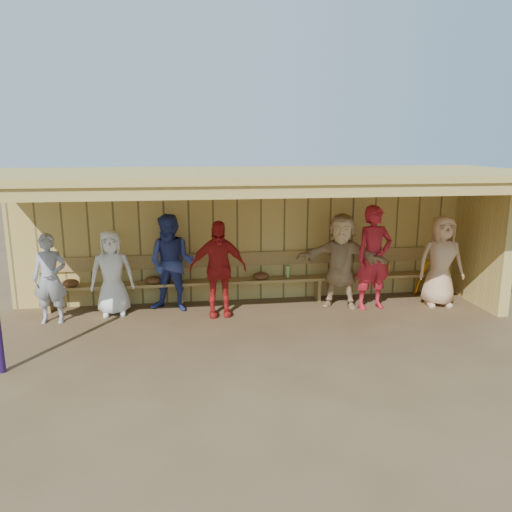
{
  "coord_description": "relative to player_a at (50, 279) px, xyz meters",
  "views": [
    {
      "loc": [
        -1.17,
        -7.83,
        2.92
      ],
      "look_at": [
        0.0,
        0.35,
        1.05
      ],
      "focal_mm": 35.0,
      "sensor_mm": 36.0,
      "label": 1
    }
  ],
  "objects": [
    {
      "name": "ground",
      "position": [
        3.4,
        -0.45,
        -0.75
      ],
      "size": [
        90.0,
        90.0,
        0.0
      ],
      "primitive_type": "plane",
      "color": "brown",
      "rests_on": "ground"
    },
    {
      "name": "player_a",
      "position": [
        0.0,
        0.0,
        0.0
      ],
      "size": [
        0.56,
        0.38,
        1.5
      ],
      "primitive_type": "imported",
      "rotation": [
        0.0,
        0.0,
        -0.04
      ],
      "color": "#97999F",
      "rests_on": "ground"
    },
    {
      "name": "player_b",
      "position": [
        0.95,
        0.28,
        -0.01
      ],
      "size": [
        0.77,
        0.54,
        1.49
      ],
      "primitive_type": "imported",
      "rotation": [
        0.0,
        0.0,
        0.09
      ],
      "color": "white",
      "rests_on": "ground"
    },
    {
      "name": "player_c",
      "position": [
        1.97,
        0.36,
        0.11
      ],
      "size": [
        1.01,
        0.89,
        1.73
      ],
      "primitive_type": "imported",
      "rotation": [
        0.0,
        0.0,
        -0.33
      ],
      "color": "navy",
      "rests_on": "ground"
    },
    {
      "name": "player_d",
      "position": [
        2.76,
        -0.03,
        0.08
      ],
      "size": [
        0.99,
        0.44,
        1.66
      ],
      "primitive_type": "imported",
      "rotation": [
        0.0,
        0.0,
        0.03
      ],
      "color": "red",
      "rests_on": "ground"
    },
    {
      "name": "player_f",
      "position": [
        4.98,
        0.12,
        0.11
      ],
      "size": [
        1.67,
        1.05,
        1.72
      ],
      "primitive_type": "imported",
      "rotation": [
        0.0,
        0.0,
        -0.37
      ],
      "color": "tan",
      "rests_on": "ground"
    },
    {
      "name": "player_g",
      "position": [
        5.53,
        -0.02,
        0.18
      ],
      "size": [
        0.74,
        0.55,
        1.87
      ],
      "primitive_type": "imported",
      "rotation": [
        0.0,
        0.0,
        0.16
      ],
      "color": "#AB1B27",
      "rests_on": "ground"
    },
    {
      "name": "player_h",
      "position": [
        6.81,
        -0.05,
        0.08
      ],
      "size": [
        0.88,
        0.63,
        1.67
      ],
      "primitive_type": "imported",
      "rotation": [
        0.0,
        0.0,
        -0.13
      ],
      "color": "tan",
      "rests_on": "ground"
    },
    {
      "name": "dugout_structure",
      "position": [
        3.79,
        0.23,
        0.94
      ],
      "size": [
        8.8,
        3.2,
        2.5
      ],
      "color": "tan",
      "rests_on": "ground"
    },
    {
      "name": "bench",
      "position": [
        3.4,
        0.66,
        -0.22
      ],
      "size": [
        7.6,
        0.34,
        0.93
      ],
      "color": "#A88548",
      "rests_on": "ground"
    },
    {
      "name": "dugout_equipment",
      "position": [
        2.69,
        0.53,
        -0.26
      ],
      "size": [
        7.06,
        0.62,
        0.8
      ],
      "color": "orange",
      "rests_on": "ground"
    }
  ]
}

